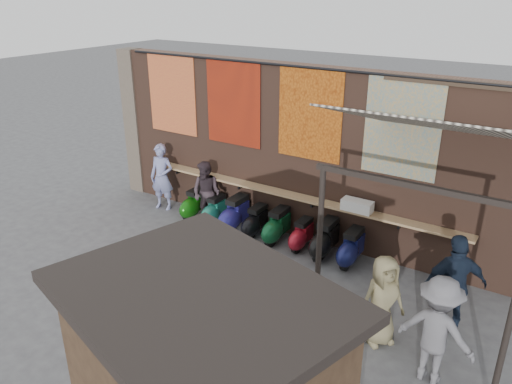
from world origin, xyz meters
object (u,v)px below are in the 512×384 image
(scooter_stool_7, at_px, (351,248))
(shopper_navy, at_px, (454,286))
(scooter_stool_2, at_px, (235,214))
(diner_left, at_px, (162,177))
(scooter_stool_3, at_px, (256,221))
(shelf_box, at_px, (357,206))
(scooter_stool_1, at_px, (215,210))
(scooter_stool_0, at_px, (195,204))
(scooter_stool_4, at_px, (277,226))
(diner_right, at_px, (206,193))
(shopper_tan, at_px, (382,300))
(shopper_grey, at_px, (437,331))
(scooter_stool_5, at_px, (302,235))
(scooter_stool_6, at_px, (325,239))

(scooter_stool_7, distance_m, shopper_navy, 2.64)
(scooter_stool_2, relative_size, diner_left, 0.50)
(scooter_stool_3, bearing_deg, shelf_box, 7.10)
(shelf_box, height_order, scooter_stool_1, shelf_box)
(scooter_stool_0, relative_size, scooter_stool_4, 0.94)
(scooter_stool_2, xyz_separation_m, diner_right, (-0.86, -0.01, 0.37))
(scooter_stool_2, bearing_deg, shopper_tan, -25.10)
(diner_right, bearing_deg, diner_left, 173.42)
(shopper_navy, relative_size, shopper_tan, 1.17)
(scooter_stool_3, distance_m, diner_left, 2.98)
(diner_left, height_order, shopper_grey, diner_left)
(scooter_stool_1, distance_m, diner_left, 1.80)
(scooter_stool_0, relative_size, scooter_stool_5, 1.08)
(shelf_box, xyz_separation_m, diner_right, (-3.78, -0.35, -0.45))
(scooter_stool_5, relative_size, diner_left, 0.41)
(diner_left, relative_size, shopper_grey, 1.01)
(scooter_stool_2, height_order, diner_left, diner_left)
(scooter_stool_1, xyz_separation_m, scooter_stool_7, (3.66, -0.05, 0.04))
(shelf_box, xyz_separation_m, scooter_stool_2, (-2.93, -0.34, -0.82))
(shelf_box, distance_m, scooter_stool_1, 3.71)
(scooter_stool_4, xyz_separation_m, scooter_stool_6, (1.22, -0.01, 0.02))
(diner_right, distance_m, shopper_grey, 6.67)
(scooter_stool_6, bearing_deg, shopper_tan, -46.28)
(scooter_stool_2, distance_m, scooter_stool_4, 1.16)
(scooter_stool_0, relative_size, diner_left, 0.45)
(scooter_stool_1, distance_m, scooter_stool_4, 1.82)
(scooter_stool_0, height_order, scooter_stool_7, scooter_stool_7)
(scooter_stool_0, distance_m, diner_left, 1.19)
(scooter_stool_6, bearing_deg, shopper_grey, -40.19)
(scooter_stool_0, height_order, scooter_stool_5, scooter_stool_0)
(scooter_stool_2, bearing_deg, shopper_grey, -24.78)
(scooter_stool_4, height_order, diner_right, diner_right)
(shopper_navy, xyz_separation_m, shopper_tan, (-0.92, -0.85, -0.14))
(scooter_stool_1, distance_m, scooter_stool_5, 2.45)
(scooter_stool_1, bearing_deg, scooter_stool_7, -0.75)
(shelf_box, distance_m, scooter_stool_3, 2.54)
(scooter_stool_6, distance_m, shopper_tan, 2.90)
(scooter_stool_3, xyz_separation_m, diner_right, (-1.42, -0.06, 0.43))
(scooter_stool_3, relative_size, shopper_tan, 0.48)
(scooter_stool_0, relative_size, scooter_stool_1, 1.07)
(scooter_stool_4, bearing_deg, scooter_stool_1, 179.53)
(scooter_stool_1, relative_size, scooter_stool_7, 0.89)
(scooter_stool_6, height_order, diner_right, diner_right)
(shelf_box, xyz_separation_m, scooter_stool_3, (-2.37, -0.29, -0.88))
(scooter_stool_2, relative_size, diner_right, 0.56)
(diner_left, bearing_deg, scooter_stool_6, -13.13)
(shopper_tan, bearing_deg, diner_left, 111.24)
(scooter_stool_7, xyz_separation_m, shopper_tan, (1.37, -2.06, 0.40))
(scooter_stool_2, distance_m, shopper_navy, 5.45)
(scooter_stool_3, bearing_deg, scooter_stool_6, -0.57)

